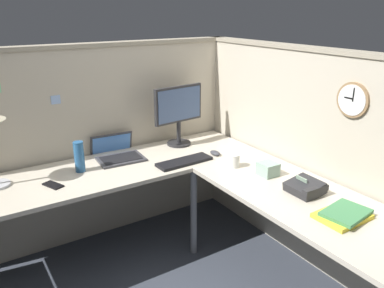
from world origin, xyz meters
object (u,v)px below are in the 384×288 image
(monitor, at_px, (179,111))
(laptop, at_px, (117,153))
(wall_clock, at_px, (353,100))
(book_stack, at_px, (344,215))
(keyboard, at_px, (184,162))
(office_phone, at_px, (306,188))
(coffee_mug, at_px, (234,161))
(computer_mouse, at_px, (215,153))
(thermos_flask, at_px, (79,157))
(cell_phone, at_px, (53,185))
(tissue_box, at_px, (268,169))

(monitor, bearing_deg, laptop, 177.18)
(wall_clock, bearing_deg, book_stack, -141.43)
(keyboard, xyz_separation_m, office_phone, (0.37, -0.84, 0.03))
(keyboard, relative_size, wall_clock, 1.95)
(book_stack, height_order, coffee_mug, coffee_mug)
(laptop, bearing_deg, computer_mouse, -30.85)
(computer_mouse, bearing_deg, coffee_mug, -95.50)
(monitor, height_order, wall_clock, wall_clock)
(laptop, xyz_separation_m, computer_mouse, (0.66, -0.39, -0.01))
(computer_mouse, bearing_deg, book_stack, -88.67)
(thermos_flask, bearing_deg, cell_phone, -148.39)
(computer_mouse, distance_m, tissue_box, 0.52)
(office_phone, bearing_deg, laptop, 120.93)
(laptop, relative_size, cell_phone, 2.79)
(laptop, xyz_separation_m, office_phone, (0.74, -1.24, 0.01))
(monitor, relative_size, book_stack, 1.67)
(book_stack, relative_size, tissue_box, 2.49)
(laptop, distance_m, coffee_mug, 0.92)
(monitor, height_order, thermos_flask, monitor)
(wall_clock, bearing_deg, laptop, 129.28)
(coffee_mug, bearing_deg, tissue_box, -66.30)
(computer_mouse, height_order, wall_clock, wall_clock)
(computer_mouse, relative_size, office_phone, 0.50)
(cell_phone, relative_size, office_phone, 0.69)
(monitor, bearing_deg, cell_phone, -167.25)
(computer_mouse, relative_size, book_stack, 0.35)
(computer_mouse, xyz_separation_m, office_phone, (0.08, -0.85, 0.02))
(office_phone, relative_size, wall_clock, 0.95)
(monitor, xyz_separation_m, computer_mouse, (0.11, -0.37, -0.28))
(office_phone, height_order, wall_clock, wall_clock)
(cell_phone, relative_size, wall_clock, 0.65)
(office_phone, height_order, book_stack, office_phone)
(book_stack, bearing_deg, coffee_mug, 93.41)
(tissue_box, bearing_deg, laptop, 129.25)
(monitor, distance_m, tissue_box, 0.93)
(book_stack, relative_size, coffee_mug, 3.11)
(keyboard, distance_m, tissue_box, 0.62)
(book_stack, height_order, wall_clock, wall_clock)
(cell_phone, xyz_separation_m, wall_clock, (1.60, -1.00, 0.56))
(monitor, height_order, keyboard, monitor)
(cell_phone, bearing_deg, computer_mouse, -28.19)
(computer_mouse, distance_m, cell_phone, 1.22)
(keyboard, height_order, thermos_flask, thermos_flask)
(computer_mouse, xyz_separation_m, tissue_box, (0.08, -0.51, 0.03))
(laptop, distance_m, keyboard, 0.55)
(book_stack, relative_size, wall_clock, 1.36)
(office_phone, xyz_separation_m, tissue_box, (-0.00, 0.33, 0.01))
(cell_phone, bearing_deg, wall_clock, -54.66)
(coffee_mug, height_order, wall_clock, wall_clock)
(office_phone, bearing_deg, book_stack, -99.67)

